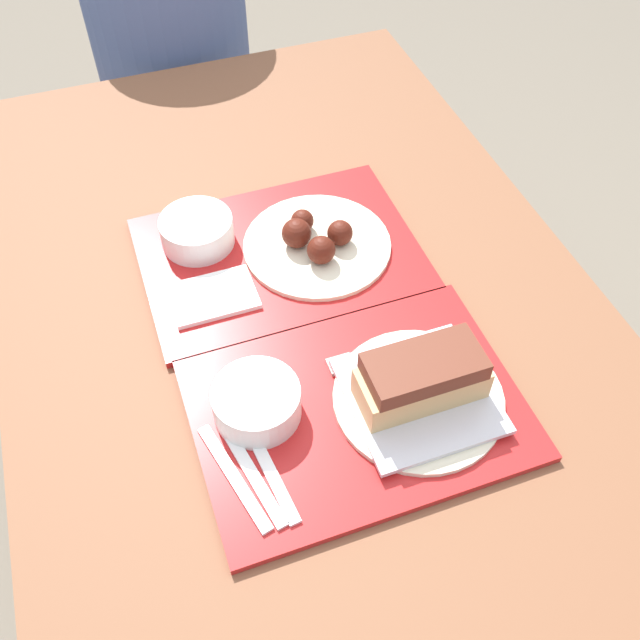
{
  "coord_description": "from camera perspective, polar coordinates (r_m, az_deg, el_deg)",
  "views": [
    {
      "loc": [
        -0.21,
        -0.62,
        1.56
      ],
      "look_at": [
        0.01,
        -0.01,
        0.78
      ],
      "focal_mm": 40.0,
      "sensor_mm": 36.0,
      "label": 1
    }
  ],
  "objects": [
    {
      "name": "ground_plane",
      "position": [
        1.69,
        -0.3,
        -16.87
      ],
      "size": [
        12.0,
        12.0,
        0.0
      ],
      "primitive_type": "plane",
      "color": "#706656"
    },
    {
      "name": "picnic_table",
      "position": [
        1.13,
        -0.43,
        -3.99
      ],
      "size": [
        0.9,
        1.57,
        0.74
      ],
      "color": "brown",
      "rests_on": "ground_plane"
    },
    {
      "name": "picnic_bench_far",
      "position": [
        2.02,
        -10.18,
        13.91
      ],
      "size": [
        0.85,
        0.28,
        0.46
      ],
      "color": "brown",
      "rests_on": "ground_plane"
    },
    {
      "name": "tray_near",
      "position": [
        0.97,
        2.99,
        -7.13
      ],
      "size": [
        0.44,
        0.32,
        0.01
      ],
      "color": "red",
      "rests_on": "picnic_table"
    },
    {
      "name": "tray_far",
      "position": [
        1.16,
        -3.17,
        5.26
      ],
      "size": [
        0.44,
        0.32,
        0.01
      ],
      "color": "red",
      "rests_on": "picnic_table"
    },
    {
      "name": "bowl_coleslaw_near",
      "position": [
        0.94,
        -5.1,
        -6.47
      ],
      "size": [
        0.12,
        0.12,
        0.05
      ],
      "color": "white",
      "rests_on": "tray_near"
    },
    {
      "name": "brisket_sandwich_plate",
      "position": [
        0.95,
        8.05,
        -5.26
      ],
      "size": [
        0.23,
        0.23,
        0.09
      ],
      "color": "beige",
      "rests_on": "tray_near"
    },
    {
      "name": "plastic_fork_near",
      "position": [
        0.92,
        -5.55,
        -11.99
      ],
      "size": [
        0.05,
        0.17,
        0.0
      ],
      "color": "white",
      "rests_on": "tray_near"
    },
    {
      "name": "plastic_knife_near",
      "position": [
        0.92,
        -4.21,
        -11.61
      ],
      "size": [
        0.03,
        0.17,
        0.0
      ],
      "color": "white",
      "rests_on": "tray_near"
    },
    {
      "name": "plastic_spoon_near",
      "position": [
        0.92,
        -6.9,
        -12.37
      ],
      "size": [
        0.05,
        0.17,
        0.0
      ],
      "color": "white",
      "rests_on": "tray_near"
    },
    {
      "name": "condiment_packet",
      "position": [
        1.0,
        1.66,
        -3.56
      ],
      "size": [
        0.04,
        0.03,
        0.01
      ],
      "color": "#A59E93",
      "rests_on": "tray_near"
    },
    {
      "name": "bowl_coleslaw_far",
      "position": [
        1.17,
        -9.83,
        7.13
      ],
      "size": [
        0.12,
        0.12,
        0.05
      ],
      "color": "white",
      "rests_on": "tray_far"
    },
    {
      "name": "wings_plate_far",
      "position": [
        1.15,
        -0.34,
        6.32
      ],
      "size": [
        0.24,
        0.24,
        0.06
      ],
      "color": "beige",
      "rests_on": "tray_far"
    },
    {
      "name": "napkin_far",
      "position": [
        1.09,
        -8.53,
        1.9
      ],
      "size": [
        0.13,
        0.09,
        0.01
      ],
      "color": "white",
      "rests_on": "tray_far"
    },
    {
      "name": "person_seated_across",
      "position": [
        1.83,
        -12.17,
        22.72
      ],
      "size": [
        0.37,
        0.37,
        0.69
      ],
      "color": "#4C6093",
      "rests_on": "picnic_bench_far"
    }
  ]
}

